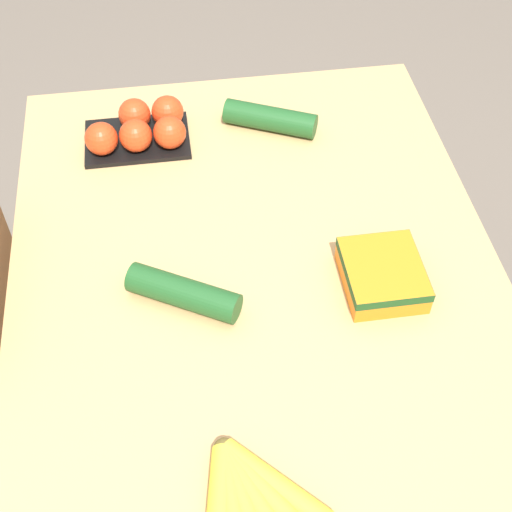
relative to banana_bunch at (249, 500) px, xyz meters
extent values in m
plane|color=#665B51|center=(0.44, -0.07, -0.79)|extent=(12.00, 12.00, 0.00)
cube|color=tan|center=(0.44, -0.07, -0.03)|extent=(1.17, 0.90, 0.03)
cylinder|color=tan|center=(0.96, -0.46, -0.42)|extent=(0.06, 0.06, 0.74)
cylinder|color=tan|center=(0.96, 0.31, -0.42)|extent=(0.06, 0.06, 0.74)
cylinder|color=#A87547|center=(0.65, 0.43, -0.57)|extent=(0.04, 0.04, 0.44)
cylinder|color=#A87547|center=(0.29, 0.45, -0.57)|extent=(0.04, 0.04, 0.44)
sphere|color=brown|center=(0.08, 0.02, 0.00)|extent=(0.03, 0.03, 0.03)
cylinder|color=yellow|center=(-0.01, 0.04, 0.00)|extent=(0.19, 0.07, 0.04)
cylinder|color=yellow|center=(-0.01, 0.02, 0.00)|extent=(0.18, 0.04, 0.04)
cylinder|color=yellow|center=(-0.01, 0.01, 0.00)|extent=(0.19, 0.07, 0.04)
cylinder|color=yellow|center=(0.00, -0.01, 0.00)|extent=(0.18, 0.10, 0.04)
cylinder|color=yellow|center=(0.00, -0.03, 0.00)|extent=(0.17, 0.13, 0.04)
cylinder|color=yellow|center=(0.02, -0.04, 0.00)|extent=(0.16, 0.16, 0.04)
cube|color=black|center=(0.83, 0.13, -0.01)|extent=(0.15, 0.22, 0.01)
sphere|color=red|center=(0.79, 0.06, 0.03)|extent=(0.07, 0.07, 0.07)
sphere|color=red|center=(0.86, 0.06, 0.03)|extent=(0.07, 0.07, 0.07)
sphere|color=red|center=(0.79, 0.13, 0.03)|extent=(0.07, 0.07, 0.07)
sphere|color=red|center=(0.86, 0.13, 0.03)|extent=(0.07, 0.07, 0.07)
sphere|color=red|center=(0.79, 0.20, 0.03)|extent=(0.07, 0.07, 0.07)
cube|color=orange|center=(0.37, -0.29, 0.01)|extent=(0.15, 0.13, 0.05)
cube|color=#19471E|center=(0.37, -0.29, 0.02)|extent=(0.15, 0.14, 0.02)
cylinder|color=#1E5123|center=(0.38, 0.06, 0.01)|extent=(0.15, 0.20, 0.05)
cylinder|color=#1E5123|center=(0.83, -0.16, 0.01)|extent=(0.13, 0.21, 0.05)
camera|label=1|loc=(-0.39, 0.05, 0.98)|focal=50.00mm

